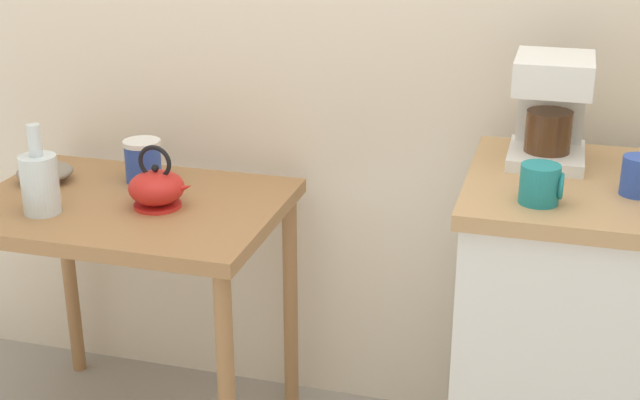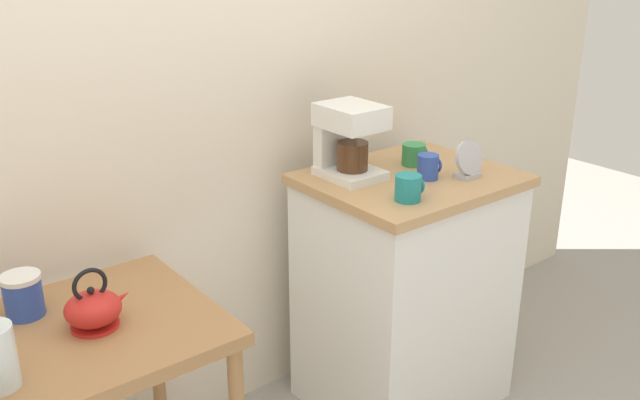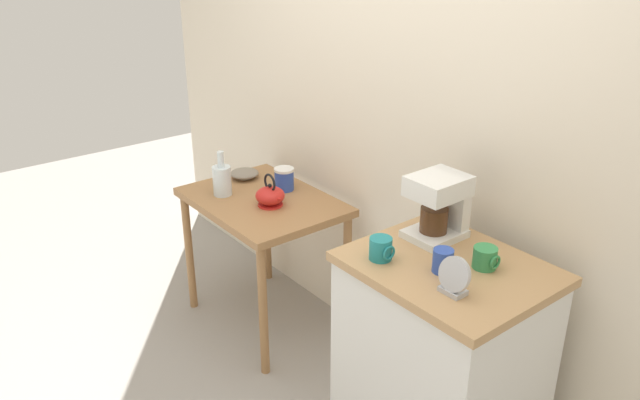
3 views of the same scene
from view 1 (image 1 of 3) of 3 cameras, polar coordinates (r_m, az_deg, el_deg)
The scene contains 9 objects.
wooden_table at distance 2.50m, azimuth -12.19°, elevation -2.18°, with size 0.84×0.61×0.75m.
kitchen_counter at distance 2.31m, azimuth 17.76°, elevation -9.91°, with size 0.71×0.59×0.93m.
bowl_stoneware at distance 2.66m, azimuth -17.36°, elevation 1.74°, with size 0.16×0.16×0.05m.
teakettle at distance 2.38m, azimuth -10.48°, elevation 0.79°, with size 0.18×0.15×0.17m.
glass_carafe_vase at distance 2.41m, azimuth -17.66°, elevation 1.13°, with size 0.10×0.10×0.24m.
canister_enamel at distance 2.59m, azimuth -11.37°, elevation 2.50°, with size 0.11×0.11×0.12m.
coffee_maker at distance 2.21m, azimuth 14.72°, elevation 6.07°, with size 0.18×0.22×0.26m.
mug_blue at distance 2.05m, azimuth 19.95°, elevation 1.47°, with size 0.08×0.07×0.09m.
mug_dark_teal at distance 1.94m, azimuth 14.08°, elevation 1.00°, with size 0.09×0.09×0.09m.
Camera 1 is at (0.52, -1.94, 1.62)m, focal length 49.50 mm.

